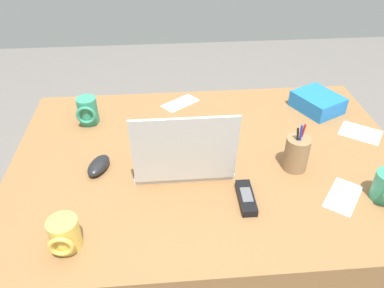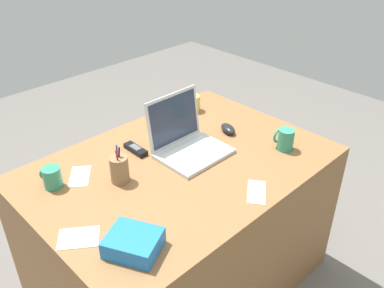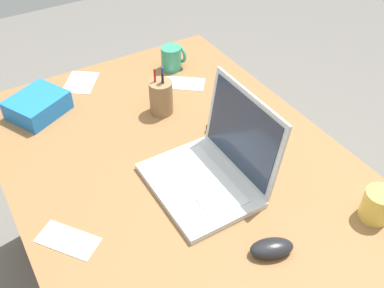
{
  "view_description": "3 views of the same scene",
  "coord_description": "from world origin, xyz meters",
  "px_view_note": "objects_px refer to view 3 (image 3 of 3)",
  "views": [
    {
      "loc": [
        0.15,
        1.01,
        1.56
      ],
      "look_at": [
        0.06,
        -0.03,
        0.79
      ],
      "focal_mm": 35.5,
      "sensor_mm": 36.0,
      "label": 1
    },
    {
      "loc": [
        -1.05,
        -1.15,
        1.8
      ],
      "look_at": [
        0.07,
        -0.01,
        0.83
      ],
      "focal_mm": 38.71,
      "sensor_mm": 36.0,
      "label": 2
    },
    {
      "loc": [
        0.82,
        -0.46,
        1.67
      ],
      "look_at": [
        0.01,
        0.03,
        0.84
      ],
      "focal_mm": 41.56,
      "sensor_mm": 36.0,
      "label": 3
    }
  ],
  "objects_px": {
    "computer_mouse": "(272,248)",
    "coffee_mug_white": "(172,58)",
    "coffee_mug_tall": "(378,204)",
    "laptop": "(213,168)",
    "cordless_phone": "(227,125)",
    "pen_holder": "(161,97)",
    "snack_bag": "(38,105)"
  },
  "relations": [
    {
      "from": "laptop",
      "to": "snack_bag",
      "type": "height_order",
      "value": "laptop"
    },
    {
      "from": "computer_mouse",
      "to": "coffee_mug_tall",
      "type": "height_order",
      "value": "coffee_mug_tall"
    },
    {
      "from": "cordless_phone",
      "to": "snack_bag",
      "type": "relative_size",
      "value": 0.77
    },
    {
      "from": "computer_mouse",
      "to": "coffee_mug_white",
      "type": "bearing_deg",
      "value": -172.25
    },
    {
      "from": "cordless_phone",
      "to": "computer_mouse",
      "type": "bearing_deg",
      "value": -21.81
    },
    {
      "from": "computer_mouse",
      "to": "coffee_mug_white",
      "type": "relative_size",
      "value": 1.18
    },
    {
      "from": "coffee_mug_tall",
      "to": "computer_mouse",
      "type": "bearing_deg",
      "value": -98.91
    },
    {
      "from": "snack_bag",
      "to": "computer_mouse",
      "type": "bearing_deg",
      "value": 20.66
    },
    {
      "from": "cordless_phone",
      "to": "snack_bag",
      "type": "bearing_deg",
      "value": -128.2
    },
    {
      "from": "coffee_mug_white",
      "to": "computer_mouse",
      "type": "bearing_deg",
      "value": -13.4
    },
    {
      "from": "cordless_phone",
      "to": "pen_holder",
      "type": "relative_size",
      "value": 0.79
    },
    {
      "from": "computer_mouse",
      "to": "snack_bag",
      "type": "height_order",
      "value": "snack_bag"
    },
    {
      "from": "coffee_mug_tall",
      "to": "cordless_phone",
      "type": "relative_size",
      "value": 0.67
    },
    {
      "from": "laptop",
      "to": "coffee_mug_white",
      "type": "relative_size",
      "value": 3.49
    },
    {
      "from": "laptop",
      "to": "cordless_phone",
      "type": "xyz_separation_m",
      "value": [
        -0.18,
        0.17,
        -0.04
      ]
    },
    {
      "from": "cordless_phone",
      "to": "snack_bag",
      "type": "distance_m",
      "value": 0.64
    },
    {
      "from": "snack_bag",
      "to": "pen_holder",
      "type": "bearing_deg",
      "value": 60.43
    },
    {
      "from": "computer_mouse",
      "to": "pen_holder",
      "type": "bearing_deg",
      "value": -162.53
    },
    {
      "from": "snack_bag",
      "to": "laptop",
      "type": "bearing_deg",
      "value": 30.05
    },
    {
      "from": "coffee_mug_tall",
      "to": "pen_holder",
      "type": "distance_m",
      "value": 0.74
    },
    {
      "from": "coffee_mug_white",
      "to": "snack_bag",
      "type": "height_order",
      "value": "coffee_mug_white"
    },
    {
      "from": "pen_holder",
      "to": "snack_bag",
      "type": "distance_m",
      "value": 0.41
    },
    {
      "from": "computer_mouse",
      "to": "coffee_mug_white",
      "type": "distance_m",
      "value": 0.89
    },
    {
      "from": "laptop",
      "to": "coffee_mug_white",
      "type": "bearing_deg",
      "value": 161.58
    },
    {
      "from": "laptop",
      "to": "computer_mouse",
      "type": "bearing_deg",
      "value": -2.12
    },
    {
      "from": "pen_holder",
      "to": "snack_bag",
      "type": "height_order",
      "value": "pen_holder"
    },
    {
      "from": "computer_mouse",
      "to": "coffee_mug_tall",
      "type": "bearing_deg",
      "value": 102.24
    },
    {
      "from": "coffee_mug_white",
      "to": "coffee_mug_tall",
      "type": "height_order",
      "value": "coffee_mug_white"
    },
    {
      "from": "computer_mouse",
      "to": "cordless_phone",
      "type": "xyz_separation_m",
      "value": [
        -0.45,
        0.18,
        -0.01
      ]
    },
    {
      "from": "coffee_mug_tall",
      "to": "cordless_phone",
      "type": "height_order",
      "value": "coffee_mug_tall"
    },
    {
      "from": "laptop",
      "to": "cordless_phone",
      "type": "relative_size",
      "value": 2.34
    },
    {
      "from": "coffee_mug_white",
      "to": "pen_holder",
      "type": "height_order",
      "value": "pen_holder"
    }
  ]
}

